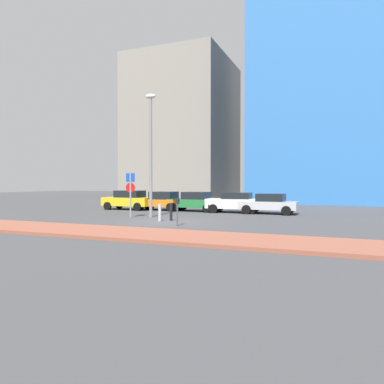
# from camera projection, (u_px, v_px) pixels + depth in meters

# --- Properties ---
(ground_plane) EXTENTS (120.00, 120.00, 0.00)m
(ground_plane) POSITION_uv_depth(u_px,v_px,m) (165.00, 222.00, 20.01)
(ground_plane) COLOR #424244
(sidewalk_brick) EXTENTS (40.00, 3.10, 0.14)m
(sidewalk_brick) POSITION_uv_depth(u_px,v_px,m) (111.00, 232.00, 15.24)
(sidewalk_brick) COLOR #93513D
(sidewalk_brick) RESTS_ON ground
(parked_car_yellow) EXTENTS (4.05, 1.89, 1.55)m
(parked_car_yellow) POSITION_uv_depth(u_px,v_px,m) (128.00, 200.00, 28.99)
(parked_car_yellow) COLOR gold
(parked_car_yellow) RESTS_ON ground
(parked_car_orange) EXTENTS (3.97, 2.05, 1.48)m
(parked_car_orange) POSITION_uv_depth(u_px,v_px,m) (161.00, 201.00, 28.53)
(parked_car_orange) COLOR orange
(parked_car_orange) RESTS_ON ground
(parked_car_green) EXTENTS (4.05, 2.05, 1.48)m
(parked_car_green) POSITION_uv_depth(u_px,v_px,m) (195.00, 201.00, 27.38)
(parked_car_green) COLOR #237238
(parked_car_green) RESTS_ON ground
(parked_car_white) EXTENTS (4.13, 2.22, 1.46)m
(parked_car_white) POSITION_uv_depth(u_px,v_px,m) (235.00, 202.00, 26.18)
(parked_car_white) COLOR white
(parked_car_white) RESTS_ON ground
(parked_car_silver) EXTENTS (4.02, 2.00, 1.42)m
(parked_car_silver) POSITION_uv_depth(u_px,v_px,m) (269.00, 203.00, 25.07)
(parked_car_silver) COLOR #B7BABF
(parked_car_silver) RESTS_ON ground
(parking_sign_post) EXTENTS (0.59, 0.17, 2.81)m
(parking_sign_post) POSITION_uv_depth(u_px,v_px,m) (130.00, 189.00, 22.38)
(parking_sign_post) COLOR gray
(parking_sign_post) RESTS_ON ground
(parking_meter) EXTENTS (0.18, 0.14, 1.40)m
(parking_meter) POSITION_uv_depth(u_px,v_px,m) (177.00, 208.00, 18.07)
(parking_meter) COLOR #4C4C51
(parking_meter) RESTS_ON ground
(street_lamp) EXTENTS (0.70, 0.36, 7.79)m
(street_lamp) POSITION_uv_depth(u_px,v_px,m) (151.00, 146.00, 22.68)
(street_lamp) COLOR gray
(street_lamp) RESTS_ON ground
(traffic_bollard_near) EXTENTS (0.15, 0.15, 1.02)m
(traffic_bollard_near) POSITION_uv_depth(u_px,v_px,m) (171.00, 212.00, 20.64)
(traffic_bollard_near) COLOR black
(traffic_bollard_near) RESTS_ON ground
(traffic_bollard_mid) EXTENTS (0.18, 0.18, 0.97)m
(traffic_bollard_mid) POSITION_uv_depth(u_px,v_px,m) (160.00, 213.00, 20.39)
(traffic_bollard_mid) COLOR #B7B7BC
(traffic_bollard_mid) RESTS_ON ground
(building_colorful_midrise) EXTENTS (16.96, 15.08, 28.59)m
(building_colorful_midrise) POSITION_uv_depth(u_px,v_px,m) (334.00, 76.00, 40.73)
(building_colorful_midrise) COLOR #3372BF
(building_colorful_midrise) RESTS_ON ground
(building_under_construction) EXTENTS (13.45, 14.62, 20.06)m
(building_under_construction) POSITION_uv_depth(u_px,v_px,m) (184.00, 130.00, 53.28)
(building_under_construction) COLOR gray
(building_under_construction) RESTS_ON ground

